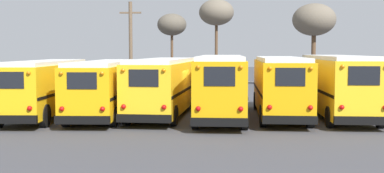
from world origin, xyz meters
The scene contains 12 objects.
ground_plane centered at (0.00, 0.00, 0.00)m, with size 160.00×160.00×0.00m, color #424247.
school_bus_0 centered at (-7.78, -0.99, 1.66)m, with size 2.85×9.69×3.01m.
school_bus_1 centered at (-4.67, -0.06, 1.63)m, with size 2.90×10.84×2.99m.
school_bus_2 centered at (-1.56, 0.19, 1.69)m, with size 3.01×10.27×3.11m.
school_bus_3 centered at (1.56, -0.49, 1.78)m, with size 2.50×10.58×3.28m.
school_bus_4 centered at (4.67, -0.17, 1.75)m, with size 2.56×9.65×3.20m.
school_bus_5 centered at (7.78, 0.50, 1.78)m, with size 2.62×10.69×3.28m.
utility_pole centered at (-6.08, 13.60, 3.93)m, with size 1.80×0.30×7.57m.
bare_tree_0 centered at (10.20, 21.35, 6.45)m, with size 4.14×4.14×8.07m.
bare_tree_1 centered at (0.87, 19.48, 7.05)m, with size 3.26×3.26×8.34m.
bare_tree_2 centered at (-3.45, 20.64, 5.99)m, with size 2.82×2.82×7.12m.
fence_line centered at (0.00, 7.31, 1.00)m, with size 23.62×0.06×1.42m.
Camera 1 is at (1.85, -25.82, 3.54)m, focal length 45.00 mm.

